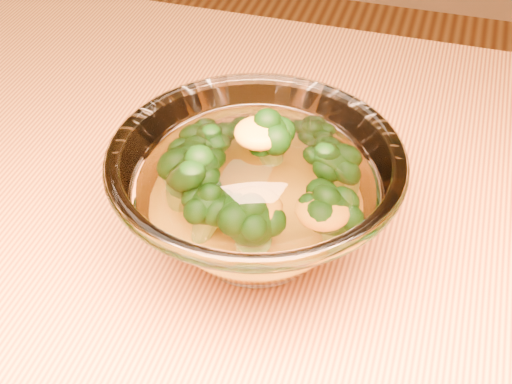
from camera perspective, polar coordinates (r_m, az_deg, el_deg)
table at (r=0.72m, az=-6.70°, el=-8.04°), size 1.20×0.80×0.75m
glass_bowl at (r=0.59m, az=-0.00°, el=-0.38°), size 0.24×0.24×0.11m
cheese_sauce at (r=0.60m, az=-0.00°, el=-1.97°), size 0.12×0.12×0.03m
broccoli_heap at (r=0.58m, az=-0.20°, el=1.21°), size 0.16×0.16×0.09m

